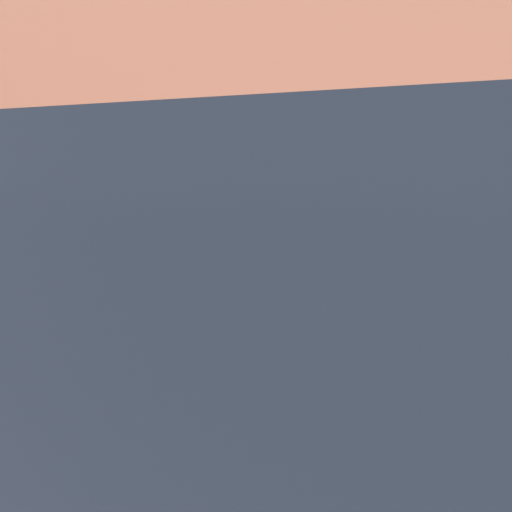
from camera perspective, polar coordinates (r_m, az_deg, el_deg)
The scene contains 3 objects.
sidewalk at distance 4.21m, azimuth 12.00°, elevation -14.32°, with size 24.00×2.80×0.12m.
building_facade at distance 6.34m, azimuth 16.30°, elevation 15.35°, with size 24.00×0.30×4.85m.
parking_meter at distance 3.05m, azimuth -0.00°, elevation -2.47°, with size 0.20×0.14×1.42m.
Camera 1 is at (0.53, -1.62, 1.76)m, focal length 35.00 mm.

